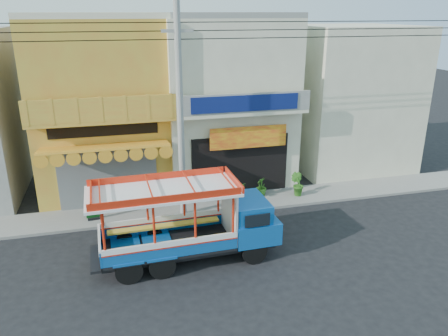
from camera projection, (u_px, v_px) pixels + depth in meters
name	position (u px, v px, depth m)	size (l,w,h in m)	color
ground	(226.00, 252.00, 15.92)	(90.00, 90.00, 0.00)	black
sidewalk	(203.00, 206.00, 19.54)	(30.00, 2.00, 0.12)	slate
shophouse_left	(103.00, 104.00, 20.84)	(6.00, 7.50, 8.24)	orange
shophouse_right	(224.00, 98.00, 22.25)	(6.00, 6.75, 8.24)	beige
party_pilaster	(175.00, 117.00, 18.75)	(0.35, 0.30, 8.00)	beige
filler_building_right	(347.00, 97.00, 24.04)	(6.00, 6.00, 7.60)	beige
utility_pole	(183.00, 100.00, 17.02)	(28.00, 0.26, 9.00)	gray
songthaew_truck	(200.00, 221.00, 15.08)	(6.46, 2.33, 2.99)	black
green_sign	(93.00, 211.00, 18.05)	(0.58, 0.32, 0.88)	black
potted_plant_a	(236.00, 192.00, 19.72)	(0.83, 0.72, 0.93)	#2E651D
potted_plant_b	(297.00, 184.00, 20.38)	(0.60, 0.49, 1.09)	#2E651D
potted_plant_c	(261.00, 186.00, 20.43)	(0.48, 0.48, 0.87)	#2E651D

